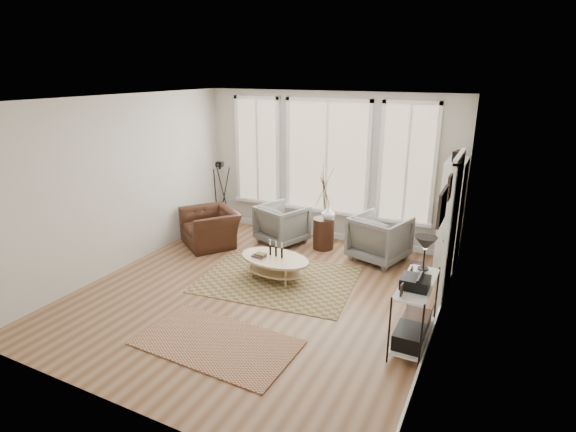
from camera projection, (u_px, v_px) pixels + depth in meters
The scene contains 17 objects.
room at pixel (259, 204), 6.48m from camera, with size 5.50×5.54×2.90m.
bay_window at pixel (327, 160), 8.73m from camera, with size 4.14×0.12×2.24m.
door at pixel (452, 226), 6.46m from camera, with size 0.09×1.06×2.22m.
bookcase at pixel (451, 215), 7.49m from camera, with size 0.31×0.85×2.06m.
low_shelf at pixel (415, 306), 5.50m from camera, with size 0.38×1.08×1.30m.
wall_art at pixel (444, 201), 5.02m from camera, with size 0.04×0.88×0.44m.
rug_main at pixel (278, 279), 7.34m from camera, with size 2.44×1.83×0.01m, color brown.
rug_runner at pixel (217, 342), 5.63m from camera, with size 1.99×1.11×0.01m, color brown.
coffee_table at pixel (274, 262), 7.29m from camera, with size 1.28×0.89×0.55m.
armchair_left at pixel (282, 224), 8.81m from camera, with size 0.83×0.85×0.77m, color slate.
armchair_right at pixel (380, 238), 8.00m from camera, with size 0.88×0.91×0.83m, color slate.
side_table at pixel (324, 208), 8.40m from camera, with size 0.40×0.40×1.67m.
vase at pixel (328, 213), 8.37m from camera, with size 0.25×0.25×0.26m, color silver.
accent_chair at pixel (210, 228), 8.73m from camera, with size 1.07×0.93×0.69m, color #361B11.
tripod_camera at pixel (221, 198), 9.54m from camera, with size 0.51×0.51×1.45m.
book_stack_near at pixel (417, 269), 7.52m from camera, with size 0.22×0.28×0.18m, color maroon.
book_stack_far at pixel (416, 272), 7.43m from camera, with size 0.19×0.24×0.15m, color maroon.
Camera 1 is at (3.14, -5.36, 3.28)m, focal length 28.00 mm.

